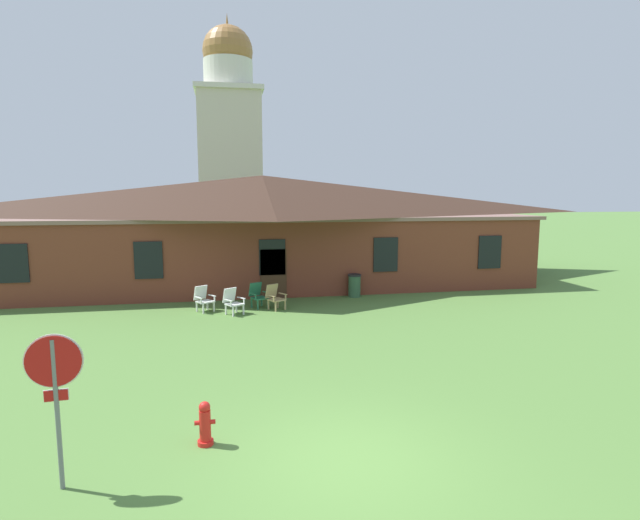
{
  "coord_description": "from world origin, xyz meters",
  "views": [
    {
      "loc": [
        -1.9,
        -7.5,
        4.39
      ],
      "look_at": [
        1.08,
        8.17,
        2.26
      ],
      "focal_mm": 28.03,
      "sensor_mm": 36.0,
      "label": 1
    }
  ],
  "objects_px": {
    "lawn_chair_middle": "(275,296)",
    "trash_bin": "(354,285)",
    "stop_sign": "(55,381)",
    "lawn_chair_left_end": "(258,295)",
    "lawn_chair_by_porch": "(203,298)",
    "lawn_chair_near_door": "(233,301)",
    "fire_hydrant": "(205,424)"
  },
  "relations": [
    {
      "from": "lawn_chair_middle",
      "to": "trash_bin",
      "type": "distance_m",
      "value": 3.95
    },
    {
      "from": "stop_sign",
      "to": "lawn_chair_left_end",
      "type": "xyz_separation_m",
      "value": [
        3.68,
        11.58,
        -1.18
      ]
    },
    {
      "from": "stop_sign",
      "to": "lawn_chair_left_end",
      "type": "height_order",
      "value": "stop_sign"
    },
    {
      "from": "lawn_chair_by_porch",
      "to": "lawn_chair_left_end",
      "type": "xyz_separation_m",
      "value": [
        2.05,
        0.29,
        0.0
      ]
    },
    {
      "from": "lawn_chair_near_door",
      "to": "lawn_chair_left_end",
      "type": "height_order",
      "value": "same"
    },
    {
      "from": "lawn_chair_by_porch",
      "to": "fire_hydrant",
      "type": "xyz_separation_m",
      "value": [
        0.44,
        -10.34,
        -0.12
      ]
    },
    {
      "from": "stop_sign",
      "to": "lawn_chair_near_door",
      "type": "bearing_deg",
      "value": 75.79
    },
    {
      "from": "lawn_chair_middle",
      "to": "fire_hydrant",
      "type": "bearing_deg",
      "value": -102.34
    },
    {
      "from": "lawn_chair_near_door",
      "to": "lawn_chair_left_end",
      "type": "xyz_separation_m",
      "value": [
        0.98,
        0.95,
        0.0
      ]
    },
    {
      "from": "stop_sign",
      "to": "lawn_chair_middle",
      "type": "relative_size",
      "value": 2.49
    },
    {
      "from": "stop_sign",
      "to": "lawn_chair_middle",
      "type": "xyz_separation_m",
      "value": [
        4.29,
        11.13,
        -1.18
      ]
    },
    {
      "from": "lawn_chair_by_porch",
      "to": "trash_bin",
      "type": "relative_size",
      "value": 0.98
    },
    {
      "from": "trash_bin",
      "to": "lawn_chair_near_door",
      "type": "bearing_deg",
      "value": -157.39
    },
    {
      "from": "lawn_chair_near_door",
      "to": "fire_hydrant",
      "type": "bearing_deg",
      "value": -93.73
    },
    {
      "from": "lawn_chair_middle",
      "to": "lawn_chair_by_porch",
      "type": "bearing_deg",
      "value": 176.46
    },
    {
      "from": "lawn_chair_near_door",
      "to": "stop_sign",
      "type": "bearing_deg",
      "value": -104.21
    },
    {
      "from": "lawn_chair_near_door",
      "to": "fire_hydrant",
      "type": "distance_m",
      "value": 9.71
    },
    {
      "from": "lawn_chair_left_end",
      "to": "fire_hydrant",
      "type": "relative_size",
      "value": 1.21
    },
    {
      "from": "lawn_chair_left_end",
      "to": "trash_bin",
      "type": "distance_m",
      "value": 4.36
    },
    {
      "from": "lawn_chair_by_porch",
      "to": "lawn_chair_left_end",
      "type": "height_order",
      "value": "same"
    },
    {
      "from": "lawn_chair_near_door",
      "to": "fire_hydrant",
      "type": "xyz_separation_m",
      "value": [
        -0.63,
        -9.68,
        -0.12
      ]
    },
    {
      "from": "fire_hydrant",
      "to": "stop_sign",
      "type": "bearing_deg",
      "value": -155.21
    },
    {
      "from": "lawn_chair_near_door",
      "to": "lawn_chair_middle",
      "type": "relative_size",
      "value": 1.0
    },
    {
      "from": "lawn_chair_by_porch",
      "to": "fire_hydrant",
      "type": "height_order",
      "value": "lawn_chair_by_porch"
    },
    {
      "from": "lawn_chair_near_door",
      "to": "lawn_chair_left_end",
      "type": "bearing_deg",
      "value": 43.89
    },
    {
      "from": "lawn_chair_left_end",
      "to": "lawn_chair_by_porch",
      "type": "bearing_deg",
      "value": -171.88
    },
    {
      "from": "lawn_chair_by_porch",
      "to": "lawn_chair_middle",
      "type": "distance_m",
      "value": 2.67
    },
    {
      "from": "stop_sign",
      "to": "lawn_chair_near_door",
      "type": "relative_size",
      "value": 2.49
    },
    {
      "from": "fire_hydrant",
      "to": "trash_bin",
      "type": "distance_m",
      "value": 13.19
    },
    {
      "from": "lawn_chair_left_end",
      "to": "fire_hydrant",
      "type": "distance_m",
      "value": 10.75
    },
    {
      "from": "lawn_chair_near_door",
      "to": "trash_bin",
      "type": "distance_m",
      "value": 5.61
    },
    {
      "from": "lawn_chair_middle",
      "to": "fire_hydrant",
      "type": "height_order",
      "value": "lawn_chair_middle"
    }
  ]
}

